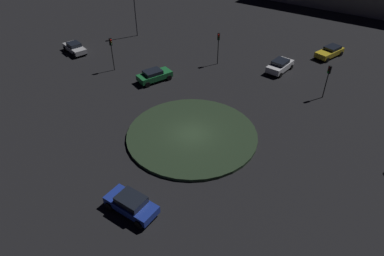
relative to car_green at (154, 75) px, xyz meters
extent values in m
plane|color=black|center=(4.43, 11.15, -0.78)|extent=(120.56, 120.56, 0.00)
cylinder|color=#263823|center=(4.43, 11.15, -0.63)|extent=(12.66, 12.66, 0.30)
cube|color=#1E7238|center=(-0.05, 0.01, -0.10)|extent=(4.42, 2.46, 0.67)
cube|color=black|center=(0.17, -0.03, 0.46)|extent=(2.34, 1.91, 0.43)
cylinder|color=black|center=(-1.68, -0.64, -0.43)|extent=(0.72, 0.33, 0.69)
cylinder|color=black|center=(-1.39, 1.14, -0.43)|extent=(0.72, 0.33, 0.69)
cylinder|color=black|center=(1.30, -1.13, -0.43)|extent=(0.72, 0.33, 0.69)
cylinder|color=black|center=(1.59, 0.66, -0.43)|extent=(0.72, 0.33, 0.69)
cube|color=gold|center=(-21.76, 11.51, -0.11)|extent=(4.68, 2.22, 0.68)
cube|color=black|center=(-22.31, 11.56, 0.42)|extent=(2.31, 1.77, 0.40)
cylinder|color=black|center=(-20.05, 12.22, -0.45)|extent=(0.67, 0.28, 0.65)
cylinder|color=black|center=(-20.22, 10.46, -0.45)|extent=(0.67, 0.28, 0.65)
cylinder|color=black|center=(-23.29, 12.55, -0.45)|extent=(0.67, 0.28, 0.65)
cylinder|color=black|center=(-23.47, 10.79, -0.45)|extent=(0.67, 0.28, 0.65)
cube|color=#1E38A5|center=(14.16, 14.64, -0.11)|extent=(2.54, 4.38, 0.63)
cube|color=black|center=(14.15, 14.69, 0.46)|extent=(1.94, 2.36, 0.52)
cylinder|color=black|center=(15.32, 13.35, -0.42)|extent=(0.35, 0.74, 0.71)
cylinder|color=black|center=(13.57, 13.01, -0.42)|extent=(0.35, 0.74, 0.71)
cylinder|color=black|center=(14.75, 16.26, -0.42)|extent=(0.35, 0.74, 0.71)
cylinder|color=black|center=(13.00, 15.92, -0.42)|extent=(0.35, 0.74, 0.71)
cube|color=silver|center=(2.76, -14.39, -0.13)|extent=(2.03, 4.44, 0.63)
cube|color=black|center=(2.75, -14.42, 0.42)|extent=(1.64, 1.93, 0.47)
cylinder|color=black|center=(2.02, -12.77, -0.44)|extent=(0.27, 0.68, 0.67)
cylinder|color=black|center=(3.72, -12.90, -0.44)|extent=(0.27, 0.68, 0.67)
cylinder|color=black|center=(1.79, -15.88, -0.44)|extent=(0.27, 0.68, 0.67)
cylinder|color=black|center=(3.50, -16.00, -0.44)|extent=(0.27, 0.68, 0.67)
cube|color=white|center=(-13.22, 9.20, -0.09)|extent=(4.32, 2.27, 0.74)
cube|color=black|center=(-13.19, 9.20, 0.51)|extent=(2.22, 1.84, 0.45)
cylinder|color=black|center=(-14.61, 8.12, -0.46)|extent=(0.65, 0.28, 0.64)
cylinder|color=black|center=(-14.80, 9.97, -0.46)|extent=(0.65, 0.28, 0.64)
cylinder|color=black|center=(-11.64, 8.43, -0.46)|extent=(0.65, 0.28, 0.64)
cylinder|color=black|center=(-11.82, 10.27, -0.46)|extent=(0.65, 0.28, 0.64)
cylinder|color=#2D2D2D|center=(-11.23, 16.40, 0.75)|extent=(0.12, 0.12, 3.05)
cube|color=black|center=(-11.23, 16.40, 2.72)|extent=(0.30, 0.35, 0.90)
sphere|color=#3F0C0C|center=(-11.09, 16.35, 2.99)|extent=(0.20, 0.20, 0.20)
sphere|color=#4C380F|center=(-11.09, 16.35, 2.72)|extent=(0.20, 0.20, 0.20)
sphere|color=#1EE53F|center=(-11.09, 16.35, 2.45)|extent=(0.20, 0.20, 0.20)
cylinder|color=#2D2D2D|center=(1.87, -5.91, 0.92)|extent=(0.12, 0.12, 3.40)
cube|color=black|center=(1.87, -5.91, 3.07)|extent=(0.33, 0.26, 0.90)
sphere|color=red|center=(1.89, -5.77, 3.34)|extent=(0.20, 0.20, 0.20)
sphere|color=#4C380F|center=(1.89, -5.77, 3.07)|extent=(0.20, 0.20, 0.20)
sphere|color=#0F3819|center=(1.89, -5.77, 2.80)|extent=(0.20, 0.20, 0.20)
cylinder|color=#2D2D2D|center=(-9.05, 2.20, 0.90)|extent=(0.12, 0.12, 3.36)
cube|color=black|center=(-9.05, 2.20, 3.04)|extent=(0.35, 0.37, 0.90)
sphere|color=red|center=(-8.93, 2.28, 3.31)|extent=(0.20, 0.20, 0.20)
sphere|color=#4C380F|center=(-8.93, 2.28, 3.04)|extent=(0.20, 0.20, 0.20)
sphere|color=#0F3819|center=(-8.93, 2.28, 2.77)|extent=(0.20, 0.20, 0.20)
cylinder|color=#4C4C51|center=(-7.49, -13.40, 2.86)|extent=(0.18, 0.18, 7.27)
camera|label=1|loc=(22.99, 30.19, 19.75)|focal=32.31mm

